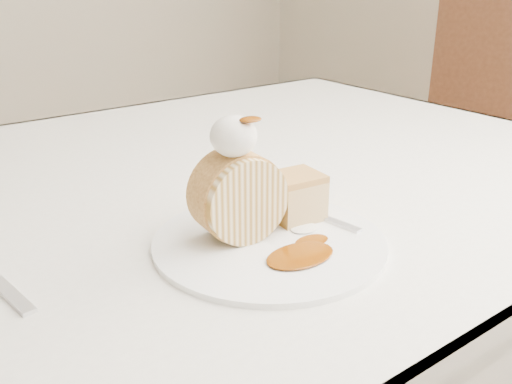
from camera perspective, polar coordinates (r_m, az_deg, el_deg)
table at (r=0.81m, az=-9.47°, el=-5.34°), size 1.40×0.90×0.75m
chair_end at (r=1.77m, az=22.20°, el=4.40°), size 0.55×0.55×0.95m
plate at (r=0.60m, az=1.34°, el=-5.02°), size 0.27×0.27×0.01m
roulade_slice at (r=0.59m, az=-1.76°, el=-0.45°), size 0.10×0.06×0.09m
cake_chunk at (r=0.64m, az=4.01°, el=-0.72°), size 0.06×0.06×0.05m
whipped_cream at (r=0.56m, az=-2.26°, el=5.61°), size 0.05×0.05×0.04m
caramel_drizzle at (r=0.55m, az=-0.56°, el=7.80°), size 0.02×0.02×0.01m
caramel_pool at (r=0.56m, az=4.44°, el=-6.33°), size 0.08×0.06×0.00m
fork at (r=0.65m, az=6.63°, el=-2.49°), size 0.04×0.15×0.00m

